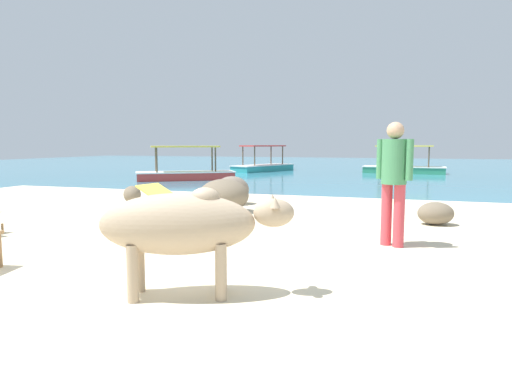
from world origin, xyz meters
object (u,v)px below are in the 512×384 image
object	(u,v)px
cow	(184,225)
boat_green	(404,167)
person_standing	(394,174)
deck_chair_far	(150,202)
boat_teal	(263,166)
boat_red	(186,173)

from	to	relation	value
cow	boat_green	distance (m)	18.51
person_standing	deck_chair_far	bearing A→B (deg)	-66.47
person_standing	boat_teal	bearing A→B (deg)	-128.52
boat_green	boat_teal	xyz separation A→B (m)	(-6.69, -0.46, 0.00)
boat_red	boat_green	xyz separation A→B (m)	(7.87, 6.61, 0.00)
boat_red	boat_teal	world-z (taller)	same
boat_red	boat_green	bearing A→B (deg)	-172.93
deck_chair_far	boat_green	xyz separation A→B (m)	(4.00, 15.48, -0.13)
cow	boat_teal	xyz separation A→B (m)	(-4.81, 17.94, -0.39)
cow	boat_teal	bearing A→B (deg)	83.55
deck_chair_far	boat_teal	size ratio (longest dim) A/B	0.23
boat_red	boat_green	distance (m)	10.28
deck_chair_far	boat_green	world-z (taller)	boat_green
deck_chair_far	person_standing	xyz separation A→B (m)	(3.82, -0.33, 0.56)
boat_red	boat_teal	size ratio (longest dim) A/B	0.97
person_standing	boat_green	world-z (taller)	person_standing
cow	boat_red	world-z (taller)	boat_red
person_standing	boat_teal	distance (m)	16.69
person_standing	cow	bearing A→B (deg)	-4.77
boat_green	boat_red	bearing A→B (deg)	-136.94
cow	boat_teal	size ratio (longest dim) A/B	0.45
deck_chair_far	cow	bearing A→B (deg)	138.40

